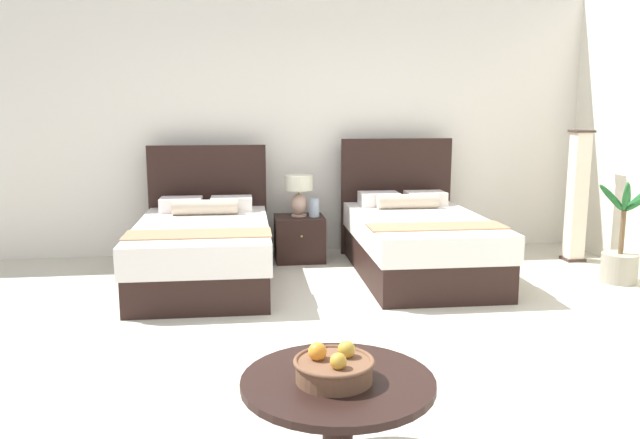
{
  "coord_description": "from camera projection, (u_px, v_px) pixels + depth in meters",
  "views": [
    {
      "loc": [
        -0.72,
        -4.26,
        1.64
      ],
      "look_at": [
        -0.09,
        0.47,
        0.78
      ],
      "focal_mm": 35.81,
      "sensor_mm": 36.0,
      "label": 1
    }
  ],
  "objects": [
    {
      "name": "potted_palm",
      "position": [
        621.0,
        254.0,
        5.96
      ],
      "size": [
        0.57,
        0.54,
        0.98
      ],
      "color": "gray",
      "rests_on": "ground"
    },
    {
      "name": "nightstand",
      "position": [
        299.0,
        238.0,
        6.8
      ],
      "size": [
        0.52,
        0.48,
        0.48
      ],
      "color": "black",
      "rests_on": "ground"
    },
    {
      "name": "coffee_table",
      "position": [
        338.0,
        404.0,
        2.81
      ],
      "size": [
        0.86,
        0.86,
        0.47
      ],
      "color": "black",
      "rests_on": "ground"
    },
    {
      "name": "wall_back",
      "position": [
        299.0,
        123.0,
        7.09
      ],
      "size": [
        10.2,
        0.12,
        2.88
      ],
      "primitive_type": "cube",
      "color": "white",
      "rests_on": "ground"
    },
    {
      "name": "floor_lamp_corner",
      "position": [
        577.0,
        196.0,
        6.72
      ],
      "size": [
        0.2,
        0.2,
        1.39
      ],
      "color": "#3D2E27",
      "rests_on": "ground"
    },
    {
      "name": "bed_near_corner",
      "position": [
        418.0,
        241.0,
        6.24
      ],
      "size": [
        1.25,
        2.08,
        1.28
      ],
      "color": "black",
      "rests_on": "ground"
    },
    {
      "name": "vase",
      "position": [
        314.0,
        207.0,
        6.72
      ],
      "size": [
        0.11,
        0.11,
        0.2
      ],
      "color": "#A9BBCD",
      "rests_on": "nightstand"
    },
    {
      "name": "table_lamp",
      "position": [
        299.0,
        190.0,
        6.73
      ],
      "size": [
        0.29,
        0.29,
        0.44
      ],
      "color": "#CAA38E",
      "rests_on": "nightstand"
    },
    {
      "name": "fruit_bowl",
      "position": [
        334.0,
        367.0,
        2.75
      ],
      "size": [
        0.35,
        0.35,
        0.16
      ],
      "color": "brown",
      "rests_on": "coffee_table"
    },
    {
      "name": "ground_plane",
      "position": [
        341.0,
        340.0,
        4.54
      ],
      "size": [
        10.2,
        9.36,
        0.02
      ],
      "primitive_type": "cube",
      "color": "beige"
    },
    {
      "name": "bed_near_window",
      "position": [
        204.0,
        248.0,
        5.97
      ],
      "size": [
        1.26,
        2.06,
        1.22
      ],
      "color": "black",
      "rests_on": "ground"
    }
  ]
}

